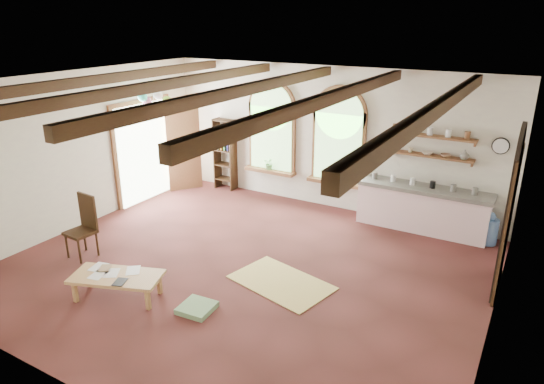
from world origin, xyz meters
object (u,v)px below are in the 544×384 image
Objects in this scene: coffee_table at (117,278)px; side_chair at (83,239)px; kitchen_counter at (422,208)px; balloon_cluster at (154,105)px.

side_chair is at bearing 156.56° from coffee_table.
balloon_cluster is at bearing -164.93° from kitchen_counter.
side_chair is (-5.10, -4.30, -0.14)m from kitchen_counter.
kitchen_counter reaches higher than coffee_table.
kitchen_counter is 6.10m from coffee_table.
kitchen_counter is at bearing 55.13° from coffee_table.
coffee_table is 1.34× the size of balloon_cluster.
kitchen_counter is 2.29× the size of side_chair.
kitchen_counter is 6.19m from balloon_cluster.
coffee_table is at bearing -124.87° from kitchen_counter.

